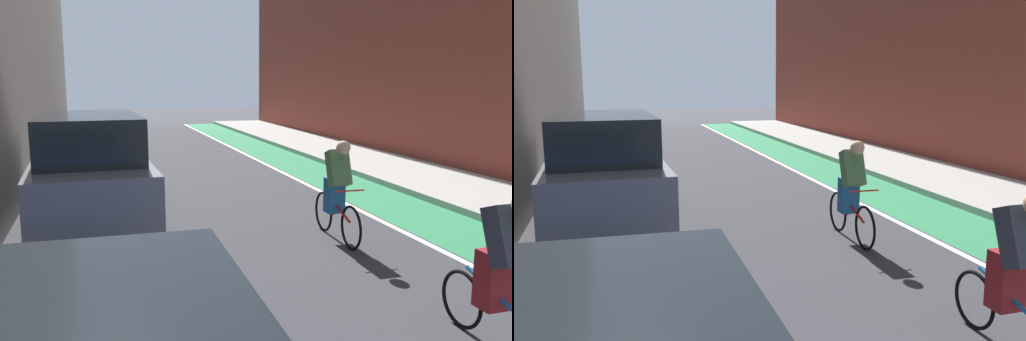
# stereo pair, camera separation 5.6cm
# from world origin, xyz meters

# --- Properties ---
(ground_plane) EXTENTS (76.31, 76.31, 0.00)m
(ground_plane) POSITION_xyz_m (0.00, 13.34, 0.00)
(ground_plane) COLOR #38383D
(bike_lane_paint) EXTENTS (1.60, 34.69, 0.00)m
(bike_lane_paint) POSITION_xyz_m (3.09, 15.34, 0.00)
(bike_lane_paint) COLOR #2D8451
(bike_lane_paint) RESTS_ON ground
(lane_divider_stripe) EXTENTS (0.12, 34.69, 0.00)m
(lane_divider_stripe) POSITION_xyz_m (2.19, 15.34, 0.00)
(lane_divider_stripe) COLOR white
(lane_divider_stripe) RESTS_ON ground
(sidewalk_right) EXTENTS (2.81, 34.69, 0.14)m
(sidewalk_right) POSITION_xyz_m (5.29, 15.34, 0.07)
(sidewalk_right) COLOR #A8A59E
(sidewalk_right) RESTS_ON ground
(parked_suv_gray) EXTENTS (1.98, 4.83, 1.98)m
(parked_suv_gray) POSITION_xyz_m (-2.83, 11.18, 1.02)
(parked_suv_gray) COLOR #595B60
(parked_suv_gray) RESTS_ON ground
(cyclist_lead) EXTENTS (0.48, 1.66, 1.58)m
(cyclist_lead) POSITION_xyz_m (0.83, 5.82, 0.80)
(cyclist_lead) COLOR black
(cyclist_lead) RESTS_ON ground
(cyclist_mid) EXTENTS (0.48, 1.73, 1.62)m
(cyclist_mid) POSITION_xyz_m (0.91, 9.53, 0.81)
(cyclist_mid) COLOR black
(cyclist_mid) RESTS_ON ground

